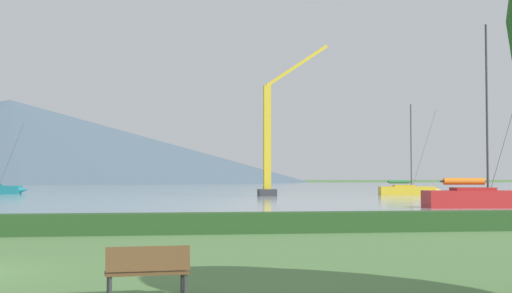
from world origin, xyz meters
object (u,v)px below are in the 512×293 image
Objects in this scene: sailboat_slip_0 at (408,190)px; dock_crane at (270,145)px; sailboat_slip_3 at (481,197)px; park_bench_near_path at (148,269)px.

dock_crane reaches higher than sailboat_slip_0.
sailboat_slip_0 is 18.37m from dock_crane.
sailboat_slip_3 is 8.54× the size of park_bench_near_path.
sailboat_slip_0 is 36.55m from sailboat_slip_3.
sailboat_slip_0 is at bearing 83.66° from sailboat_slip_3.
park_bench_near_path is 0.09× the size of dock_crane.
dock_crane reaches higher than sailboat_slip_3.
sailboat_slip_0 is at bearing 7.14° from dock_crane.
sailboat_slip_3 reaches higher than sailboat_slip_0.
dock_crane is (-9.61, 33.51, 5.12)m from sailboat_slip_3.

